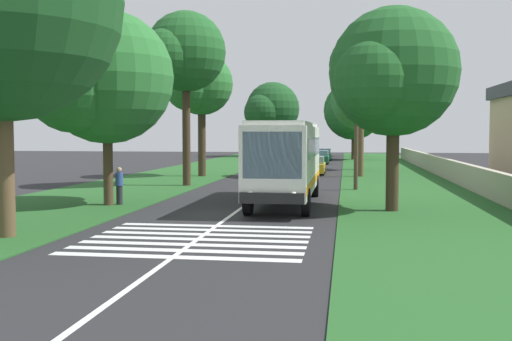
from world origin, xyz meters
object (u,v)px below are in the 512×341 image
object	(u,v)px
coach_bus	(287,157)
roadside_tree_right_1	(391,77)
trailing_car_3	(324,155)
roadside_tree_right_4	(360,102)
trailing_car_1	(277,161)
roadside_tree_right_0	(360,67)
roadside_tree_left_1	(104,81)
roadside_tree_right_3	(352,112)
roadside_tree_left_2	(199,86)
roadside_tree_right_2	(356,99)
roadside_tree_left_4	(1,8)
trailing_car_0	(314,166)
roadside_tree_left_3	(271,110)
utility_pole	(356,124)
trailing_minibus_0	(297,146)
trailing_car_2	(320,158)
pedestrian	(119,185)
roadside_tree_left_0	(184,55)

from	to	relation	value
coach_bus	roadside_tree_right_1	bearing A→B (deg)	-111.79
trailing_car_3	roadside_tree_right_4	xyz separation A→B (m)	(-18.15, -3.78, 5.33)
trailing_car_1	roadside_tree_right_0	xyz separation A→B (m)	(-10.27, -7.26, 7.45)
roadside_tree_left_1	roadside_tree_right_3	distance (m)	50.41
roadside_tree_left_2	roadside_tree_right_4	world-z (taller)	roadside_tree_left_2
roadside_tree_right_4	roadside_tree_right_2	bearing A→B (deg)	-0.22
roadside_tree_left_4	roadside_tree_right_4	world-z (taller)	roadside_tree_left_4
trailing_car_0	roadside_tree_right_0	world-z (taller)	roadside_tree_right_0
trailing_car_1	roadside_tree_right_2	size ratio (longest dim) A/B	0.38
roadside_tree_left_3	roadside_tree_right_3	size ratio (longest dim) A/B	1.08
roadside_tree_left_3	utility_pole	distance (m)	50.21
roadside_tree_right_4	trailing_minibus_0	bearing A→B (deg)	15.32
trailing_minibus_0	roadside_tree_left_4	world-z (taller)	roadside_tree_left_4
utility_pole	trailing_car_0	bearing A→B (deg)	13.23
trailing_car_2	utility_pole	bearing A→B (deg)	-173.74
trailing_minibus_0	pedestrian	distance (m)	56.42
trailing_car_3	roadside_tree_left_0	xyz separation A→B (m)	(-36.08, 7.25, 7.38)
roadside_tree_left_3	trailing_car_2	bearing A→B (deg)	-158.47
trailing_minibus_0	trailing_car_0	bearing A→B (deg)	-173.31
trailing_car_0	roadside_tree_left_0	distance (m)	15.73
trailing_minibus_0	roadside_tree_left_3	distance (m)	6.38
roadside_tree_left_2	roadside_tree_right_2	bearing A→B (deg)	-16.10
roadside_tree_right_2	roadside_tree_left_2	bearing A→B (deg)	163.90
roadside_tree_left_2	pedestrian	world-z (taller)	roadside_tree_left_2
trailing_car_3	roadside_tree_left_2	size ratio (longest dim) A/B	0.46
trailing_car_0	trailing_car_3	bearing A→B (deg)	0.19
trailing_car_1	roadside_tree_right_0	bearing A→B (deg)	-144.74
trailing_car_1	trailing_car_2	distance (m)	9.09
coach_bus	roadside_tree_left_3	size ratio (longest dim) A/B	1.08
roadside_tree_left_2	utility_pole	size ratio (longest dim) A/B	1.29
trailing_car_2	pedestrian	bearing A→B (deg)	168.99
trailing_car_0	roadside_tree_right_0	xyz separation A→B (m)	(-2.29, -3.47, 7.45)
roadside_tree_right_2	roadside_tree_right_3	size ratio (longest dim) A/B	1.20
coach_bus	roadside_tree_left_4	xyz separation A→B (m)	(-9.99, 7.88, 4.96)
trailing_car_2	roadside_tree_left_0	bearing A→B (deg)	165.65
roadside_tree_left_0	roadside_tree_right_2	distance (m)	51.40
trailing_car_2	roadside_tree_right_0	bearing A→B (deg)	-169.00
pedestrian	utility_pole	bearing A→B (deg)	-50.28
roadside_tree_left_0	roadside_tree_right_0	world-z (taller)	roadside_tree_right_0
roadside_tree_left_0	roadside_tree_left_3	world-z (taller)	roadside_tree_left_0
trailing_car_3	roadside_tree_left_4	world-z (taller)	roadside_tree_left_4
trailing_car_2	trailing_car_3	distance (m)	7.97
roadside_tree_left_2	trailing_car_1	bearing A→B (deg)	-21.15
roadside_tree_right_3	roadside_tree_right_4	xyz separation A→B (m)	(-20.78, -0.51, 0.17)
roadside_tree_right_0	utility_pole	distance (m)	11.69
trailing_car_2	roadside_tree_right_4	xyz separation A→B (m)	(-10.18, -3.84, 5.33)
trailing_car_3	roadside_tree_right_2	bearing A→B (deg)	-15.49
coach_bus	roadside_tree_right_3	world-z (taller)	roadside_tree_right_3
roadside_tree_right_1	roadside_tree_left_3	bearing A→B (deg)	11.82
roadside_tree_left_0	trailing_car_3	bearing A→B (deg)	-11.37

